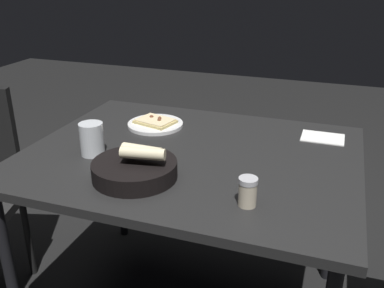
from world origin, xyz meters
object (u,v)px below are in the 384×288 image
object	(u,v)px
pizza_plate	(155,123)
pepper_shaker	(248,193)
bread_basket	(135,168)
dining_table	(191,167)
beer_glass	(92,141)

from	to	relation	value
pizza_plate	pepper_shaker	xyz separation A→B (m)	(-0.50, 0.49, 0.03)
pepper_shaker	bread_basket	bearing A→B (deg)	-7.18
pizza_plate	pepper_shaker	size ratio (longest dim) A/B	2.68
dining_table	pizza_plate	distance (m)	0.31
dining_table	beer_glass	size ratio (longest dim) A/B	10.09
bread_basket	beer_glass	bearing A→B (deg)	-26.99
pizza_plate	bread_basket	world-z (taller)	bread_basket
beer_glass	bread_basket	bearing A→B (deg)	153.01
bread_basket	beer_glass	world-z (taller)	beer_glass
pizza_plate	beer_glass	size ratio (longest dim) A/B	1.97
dining_table	pizza_plate	world-z (taller)	pizza_plate
dining_table	bread_basket	world-z (taller)	bread_basket
dining_table	bread_basket	bearing A→B (deg)	67.46
dining_table	pepper_shaker	size ratio (longest dim) A/B	13.72
dining_table	bread_basket	size ratio (longest dim) A/B	4.35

